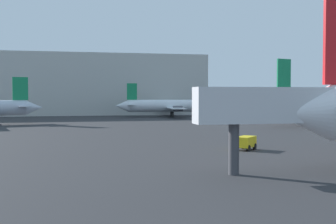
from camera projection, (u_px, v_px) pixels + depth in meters
airplane_distant at (327, 105)px, 77.55m from camera, size 29.70×25.23×11.18m
airplane_far_right at (176, 106)px, 104.82m from camera, size 29.17×22.00×7.97m
baggage_cart at (246, 142)px, 42.18m from camera, size 2.59×2.64×1.30m
terminal_building at (34, 85)px, 120.30m from camera, size 90.66×27.12×15.93m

